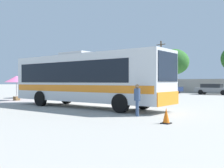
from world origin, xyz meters
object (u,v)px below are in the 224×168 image
object	(u,v)px
vendor_umbrella_near_gate_pink	(29,81)
parked_car_third_dark_blue	(167,88)
coach_bus_silver_orange	(85,78)
attendant_by_bus_door	(137,98)
parked_car_second_silver	(137,87)
roadside_tree_left	(119,65)
roadside_tree_midleft	(174,62)
vendor_umbrella_secondary_pink	(17,80)
utility_pole_near	(161,65)
parked_car_rightmost_grey	(213,89)
traffic_cone_on_apron	(166,116)
parked_car_leftmost_grey	(107,87)

from	to	relation	value
vendor_umbrella_near_gate_pink	parked_car_third_dark_blue	world-z (taller)	vendor_umbrella_near_gate_pink
vendor_umbrella_near_gate_pink	coach_bus_silver_orange	bearing A→B (deg)	-18.66
attendant_by_bus_door	parked_car_second_silver	world-z (taller)	attendant_by_bus_door
attendant_by_bus_door	roadside_tree_left	distance (m)	39.24
parked_car_third_dark_blue	roadside_tree_midleft	world-z (taller)	roadside_tree_midleft
vendor_umbrella_secondary_pink	parked_car_second_silver	size ratio (longest dim) A/B	0.49
parked_car_second_silver	utility_pole_near	distance (m)	7.08
coach_bus_silver_orange	parked_car_rightmost_grey	size ratio (longest dim) A/B	2.53
attendant_by_bus_door	vendor_umbrella_near_gate_pink	distance (m)	17.99
utility_pole_near	parked_car_second_silver	bearing A→B (deg)	-102.12
parked_car_third_dark_blue	roadside_tree_left	size ratio (longest dim) A/B	0.62
parked_car_second_silver	utility_pole_near	bearing A→B (deg)	77.88
utility_pole_near	traffic_cone_on_apron	distance (m)	36.54
coach_bus_silver_orange	roadside_tree_midleft	world-z (taller)	roadside_tree_midleft
parked_car_leftmost_grey	traffic_cone_on_apron	world-z (taller)	parked_car_leftmost_grey
parked_car_leftmost_grey	roadside_tree_left	size ratio (longest dim) A/B	0.59
coach_bus_silver_orange	parked_car_leftmost_grey	bearing A→B (deg)	125.30
coach_bus_silver_orange	traffic_cone_on_apron	xyz separation A→B (m)	(7.40, -3.14, -1.66)
attendant_by_bus_door	parked_car_second_silver	size ratio (longest dim) A/B	0.35
parked_car_leftmost_grey	parked_car_third_dark_blue	world-z (taller)	parked_car_leftmost_grey
attendant_by_bus_door	traffic_cone_on_apron	bearing A→B (deg)	-30.25
parked_car_third_dark_blue	parked_car_rightmost_grey	xyz separation A→B (m)	(6.42, 0.41, -0.02)
roadside_tree_midleft	traffic_cone_on_apron	xyz separation A→B (m)	(15.52, -35.09, -4.96)
parked_car_rightmost_grey	parked_car_third_dark_blue	bearing A→B (deg)	-176.31
attendant_by_bus_door	parked_car_rightmost_grey	world-z (taller)	attendant_by_bus_door
coach_bus_silver_orange	roadside_tree_midleft	bearing A→B (deg)	104.26
roadside_tree_left	attendant_by_bus_door	bearing A→B (deg)	-52.90
parked_car_leftmost_grey	parked_car_second_silver	distance (m)	5.91
vendor_umbrella_near_gate_pink	roadside_tree_left	distance (m)	26.32
parked_car_leftmost_grey	parked_car_second_silver	size ratio (longest dim) A/B	0.95
roadside_tree_left	traffic_cone_on_apron	size ratio (longest dim) A/B	11.51
vendor_umbrella_near_gate_pink	parked_car_leftmost_grey	size ratio (longest dim) A/B	0.53
parked_car_second_silver	parked_car_third_dark_blue	distance (m)	5.49
coach_bus_silver_orange	parked_car_second_silver	xyz separation A→B (m)	(-10.50, 23.26, -1.18)
parked_car_second_silver	utility_pole_near	world-z (taller)	utility_pole_near
parked_car_second_silver	parked_car_third_dark_blue	xyz separation A→B (m)	(5.46, -0.54, -0.01)
parked_car_second_silver	utility_pole_near	size ratio (longest dim) A/B	0.52
parked_car_second_silver	attendant_by_bus_door	bearing A→B (deg)	-57.95
attendant_by_bus_door	parked_car_third_dark_blue	world-z (taller)	attendant_by_bus_door
parked_car_leftmost_grey	traffic_cone_on_apron	xyz separation A→B (m)	(23.81, -26.32, -0.49)
attendant_by_bus_door	parked_car_leftmost_grey	world-z (taller)	attendant_by_bus_door
vendor_umbrella_secondary_pink	parked_car_leftmost_grey	bearing A→B (deg)	107.70
roadside_tree_midleft	parked_car_third_dark_blue	bearing A→B (deg)	-71.58
parked_car_rightmost_grey	traffic_cone_on_apron	world-z (taller)	parked_car_rightmost_grey
parked_car_third_dark_blue	utility_pole_near	distance (m)	8.54
parked_car_second_silver	roadside_tree_left	world-z (taller)	roadside_tree_left
parked_car_leftmost_grey	traffic_cone_on_apron	distance (m)	35.49
vendor_umbrella_secondary_pink	parked_car_third_dark_blue	size ratio (longest dim) A/B	0.49
parked_car_leftmost_grey	parked_car_rightmost_grey	distance (m)	17.79
traffic_cone_on_apron	attendant_by_bus_door	bearing A→B (deg)	149.75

